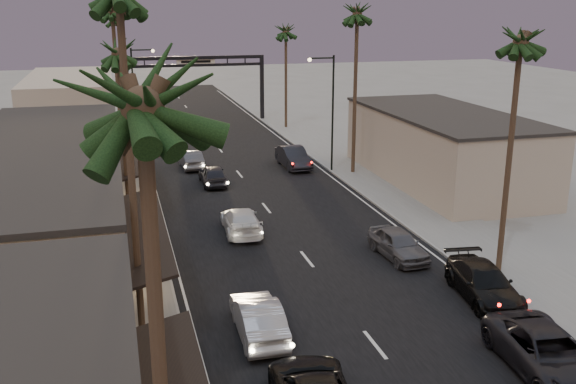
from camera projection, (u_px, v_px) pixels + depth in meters
ground at (256, 195)px, 44.12m from camera, size 200.00×200.00×0.00m
road at (242, 177)px, 48.75m from camera, size 14.00×120.00×0.02m
sidewalk_left at (112, 163)px, 52.81m from camera, size 5.00×92.00×0.12m
sidewalk_right at (330, 150)px, 57.62m from camera, size 5.00×92.00×0.12m
storefront_mid at (27, 247)px, 27.09m from camera, size 8.00×14.00×5.50m
storefront_far at (55, 165)px, 41.98m from camera, size 8.00×16.00×5.00m
storefront_dist at (72, 107)px, 63.15m from camera, size 8.00×20.00×6.00m
building_right at (442, 148)px, 46.97m from camera, size 8.00×18.00×5.00m
arch at (196, 72)px, 70.36m from camera, size 15.20×0.40×7.27m
streetlight_right at (329, 104)px, 49.01m from camera, size 2.13×0.30×9.00m
streetlight_left at (137, 89)px, 57.55m from camera, size 2.13×0.30×9.00m
palm_la at (141, 79)px, 10.03m from camera, size 3.20×3.20×13.20m
palm_lc at (117, 45)px, 35.31m from camera, size 3.20×3.20×12.20m
palm_ld at (112, 8)px, 52.37m from camera, size 3.20×3.20×14.20m
palm_ra at (522, 32)px, 28.28m from camera, size 3.20×3.20×13.20m
palm_rb at (358, 8)px, 46.53m from camera, size 3.20×3.20×14.20m
palm_rc at (286, 27)px, 65.60m from camera, size 3.20×3.20×12.20m
palm_far at (113, 16)px, 74.02m from camera, size 3.20×3.20×13.20m
oncoming_silver at (258, 318)px, 25.18m from camera, size 1.74×4.68×1.53m
oncoming_white at (241, 221)px, 36.72m from camera, size 2.26×5.01×1.42m
oncoming_dgrey at (213, 175)px, 46.59m from camera, size 1.73×4.27×1.45m
oncoming_grey_far at (191, 159)px, 51.45m from camera, size 1.72×4.43×1.44m
curbside_near at (548, 353)px, 22.54m from camera, size 3.17×5.95×1.59m
curbside_black at (484, 283)px, 28.36m from camera, size 2.78×5.45×1.52m
curbside_grey at (398, 244)px, 33.06m from camera, size 2.04×4.47×1.49m
curbside_far at (293, 157)px, 51.57m from camera, size 1.89×5.08×1.66m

